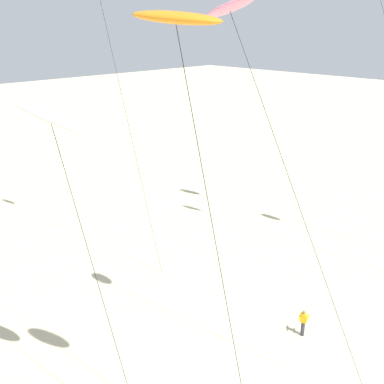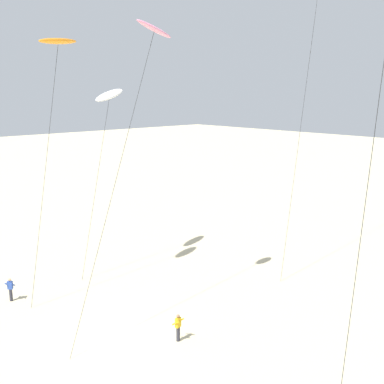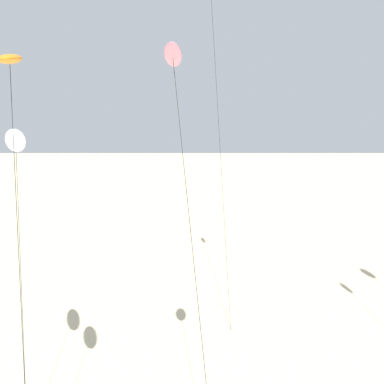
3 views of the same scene
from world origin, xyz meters
name	(u,v)px [view 3 (image 3 of 3)]	position (x,y,z in m)	size (l,w,h in m)	color
kite_pink	(175,58)	(-1.57, 4.77, 17.75)	(2.47, 9.14, 18.52)	pink
kite_white	(18,141)	(-9.53, 6.54, 13.92)	(2.06, 5.44, 14.69)	white
kite_orange	(12,61)	(-7.71, 1.61, 17.37)	(1.82, 5.27, 17.79)	orange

